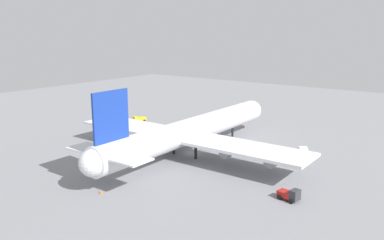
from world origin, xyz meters
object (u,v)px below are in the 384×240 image
(cargo_airplane, at_px, (191,131))
(safety_cone_nose, at_px, (242,127))
(catering_truck, at_px, (235,120))
(baggage_tug, at_px, (139,119))
(cargo_loader, at_px, (290,195))
(pushback_tractor, at_px, (304,152))
(safety_cone_tail, at_px, (101,192))

(cargo_airplane, xyz_separation_m, safety_cone_nose, (32.83, 2.94, -5.84))
(catering_truck, distance_m, baggage_tug, 34.44)
(baggage_tug, bearing_deg, cargo_loader, -114.10)
(pushback_tractor, distance_m, baggage_tug, 62.24)
(baggage_tug, bearing_deg, pushback_tractor, -92.58)
(catering_truck, xyz_separation_m, safety_cone_nose, (-4.45, -5.32, -0.87))
(catering_truck, height_order, cargo_loader, catering_truck)
(cargo_airplane, distance_m, cargo_loader, 35.76)
(catering_truck, bearing_deg, cargo_loader, -140.48)
(baggage_tug, xyz_separation_m, safety_cone_nose, (14.16, -34.29, -0.73))
(cargo_loader, distance_m, safety_cone_nose, 58.08)
(cargo_loader, relative_size, pushback_tractor, 1.00)
(cargo_airplane, distance_m, pushback_tractor, 30.00)
(safety_cone_tail, bearing_deg, pushback_tractor, -26.26)
(cargo_loader, bearing_deg, pushback_tractor, 15.77)
(catering_truck, relative_size, safety_cone_nose, 5.42)
(cargo_airplane, height_order, cargo_loader, cargo_airplane)
(cargo_airplane, relative_size, safety_cone_tail, 92.51)
(pushback_tractor, height_order, safety_cone_nose, pushback_tractor)
(pushback_tractor, relative_size, safety_cone_nose, 5.94)
(safety_cone_tail, bearing_deg, baggage_tug, 37.19)
(pushback_tractor, xyz_separation_m, baggage_tug, (2.81, 62.18, -0.01))
(safety_cone_nose, bearing_deg, pushback_tractor, -121.32)
(safety_cone_tail, bearing_deg, cargo_loader, -58.65)
(catering_truck, height_order, baggage_tug, catering_truck)
(cargo_loader, xyz_separation_m, pushback_tractor, (28.62, 8.08, -0.09))
(cargo_airplane, relative_size, baggage_tug, 14.75)
(cargo_airplane, height_order, safety_cone_nose, cargo_airplane)
(cargo_loader, relative_size, safety_cone_tail, 5.80)
(cargo_airplane, distance_m, baggage_tug, 41.96)
(pushback_tractor, bearing_deg, catering_truck, 57.17)
(cargo_airplane, height_order, safety_cone_tail, cargo_airplane)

